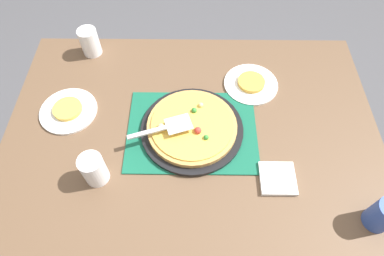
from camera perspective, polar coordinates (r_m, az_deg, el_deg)
name	(u,v)px	position (r m, az deg, el deg)	size (l,w,h in m)	color
ground_plane	(192,202)	(1.88, 0.00, -12.97)	(8.00, 8.00, 0.00)	#4C4C51
dining_table	(192,146)	(1.30, 0.00, -3.13)	(1.40, 1.00, 0.75)	brown
placemat	(192,130)	(1.20, 0.00, -0.44)	(0.48, 0.36, 0.01)	#145B42
pizza_pan	(192,129)	(1.20, 0.00, -0.18)	(0.38, 0.38, 0.01)	black
pizza	(192,126)	(1.18, -0.03, 0.35)	(0.33, 0.33, 0.05)	tan
plate_near_left	(69,111)	(1.34, -20.95, 2.84)	(0.22, 0.22, 0.01)	white
plate_far_right	(251,84)	(1.36, 10.34, 7.60)	(0.22, 0.22, 0.01)	white
served_slice_left	(67,109)	(1.33, -21.12, 3.17)	(0.11, 0.11, 0.02)	#EAB747
served_slice_right	(251,82)	(1.35, 10.42, 7.96)	(0.11, 0.11, 0.02)	gold
cup_near	(383,215)	(1.16, 30.69, -13.04)	(0.08, 0.08, 0.12)	#3351AD
cup_far	(90,42)	(1.50, -17.59, 14.29)	(0.08, 0.08, 0.12)	white
cup_corner	(94,169)	(1.11, -16.93, -6.98)	(0.08, 0.08, 0.12)	white
pizza_server	(166,128)	(1.14, -4.69, 0.08)	(0.23, 0.11, 0.01)	silver
napkin_stack	(278,178)	(1.14, 14.86, -8.60)	(0.12, 0.12, 0.02)	white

